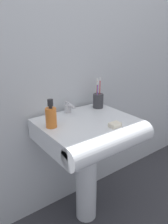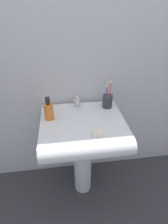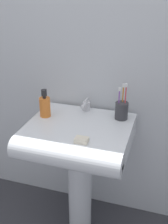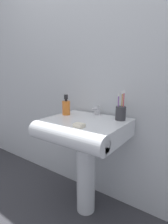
{
  "view_description": "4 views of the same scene",
  "coord_description": "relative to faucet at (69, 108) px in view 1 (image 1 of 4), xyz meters",
  "views": [
    {
      "loc": [
        -0.76,
        -1.0,
        1.29
      ],
      "look_at": [
        -0.03,
        -0.02,
        0.83
      ],
      "focal_mm": 35.0,
      "sensor_mm": 36.0,
      "label": 1
    },
    {
      "loc": [
        -0.12,
        -0.98,
        1.47
      ],
      "look_at": [
        0.02,
        0.03,
        0.81
      ],
      "focal_mm": 28.0,
      "sensor_mm": 36.0,
      "label": 2
    },
    {
      "loc": [
        0.44,
        -1.32,
        1.51
      ],
      "look_at": [
        0.02,
        0.01,
        0.84
      ],
      "focal_mm": 45.0,
      "sensor_mm": 36.0,
      "label": 3
    },
    {
      "loc": [
        0.71,
        -1.02,
        1.09
      ],
      "look_at": [
        -0.03,
        0.01,
        0.82
      ],
      "focal_mm": 28.0,
      "sensor_mm": 36.0,
      "label": 4
    }
  ],
  "objects": [
    {
      "name": "ground_plane",
      "position": [
        0.02,
        -0.18,
        -0.8
      ],
      "size": [
        6.0,
        6.0,
        0.0
      ],
      "primitive_type": "plane",
      "color": "#38383D",
      "rests_on": "ground"
    },
    {
      "name": "soap_bottle",
      "position": [
        -0.21,
        -0.14,
        0.03
      ],
      "size": [
        0.06,
        0.06,
        0.17
      ],
      "color": "orange",
      "rests_on": "sink_basin"
    },
    {
      "name": "bar_soap",
      "position": [
        0.09,
        -0.36,
        -0.02
      ],
      "size": [
        0.07,
        0.05,
        0.02
      ],
      "primitive_type": "cube",
      "color": "silver",
      "rests_on": "sink_basin"
    },
    {
      "name": "sink_pedestal",
      "position": [
        0.02,
        -0.18,
        -0.48
      ],
      "size": [
        0.15,
        0.15,
        0.64
      ],
      "primitive_type": "cylinder",
      "color": "white",
      "rests_on": "ground"
    },
    {
      "name": "wall_back",
      "position": [
        0.02,
        0.1,
        0.4
      ],
      "size": [
        5.0,
        0.05,
        2.4
      ],
      "primitive_type": "cube",
      "color": "silver",
      "rests_on": "ground"
    },
    {
      "name": "faucet",
      "position": [
        0.0,
        0.0,
        0.0
      ],
      "size": [
        0.05,
        0.11,
        0.07
      ],
      "color": "silver",
      "rests_on": "sink_basin"
    },
    {
      "name": "toothbrush_cup",
      "position": [
        0.23,
        -0.04,
        0.02
      ],
      "size": [
        0.08,
        0.08,
        0.22
      ],
      "color": "#38383D",
      "rests_on": "sink_basin"
    },
    {
      "name": "sink_basin",
      "position": [
        0.02,
        -0.23,
        -0.1
      ],
      "size": [
        0.58,
        0.53,
        0.13
      ],
      "color": "white",
      "rests_on": "sink_pedestal"
    }
  ]
}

